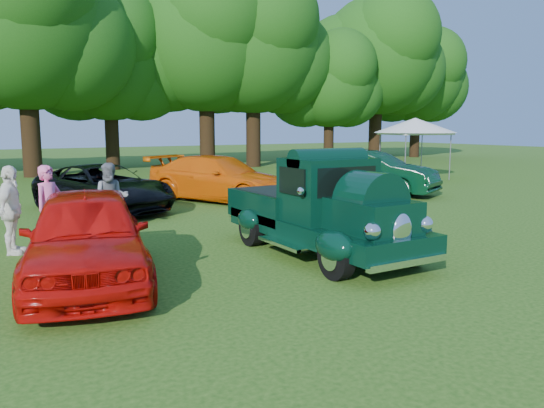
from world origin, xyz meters
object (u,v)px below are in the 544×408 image
back_car_green (371,173)px  spectator_white (11,210)px  hero_pickup (321,212)px  spectator_grey (111,198)px  back_car_black (103,188)px  back_car_blue (357,178)px  back_car_orange (220,179)px  spectator_pink (50,208)px  red_convertible (87,236)px  canopy_tent (415,126)px

back_car_green → spectator_white: 13.75m
hero_pickup → spectator_grey: (-3.24, 4.59, -0.00)m
back_car_black → back_car_blue: bearing=-27.0°
back_car_orange → back_car_black: bearing=154.1°
back_car_black → back_car_blue: 9.29m
hero_pickup → back_car_black: size_ratio=0.98×
back_car_black → back_car_green: (10.19, -1.03, 0.11)m
back_car_black → spectator_pink: (-2.26, -4.89, 0.19)m
spectator_pink → spectator_grey: spectator_pink is taller
back_car_orange → spectator_white: (-7.17, -5.09, 0.13)m
red_convertible → back_car_black: (2.08, 7.86, -0.09)m
spectator_grey → canopy_tent: (16.81, 6.15, 1.80)m
spectator_grey → canopy_tent: size_ratio=0.36×
back_car_black → red_convertible: bearing=-123.3°
red_convertible → canopy_tent: 21.17m
back_car_orange → spectator_grey: 6.05m
hero_pickup → red_convertible: (-4.72, 0.24, -0.06)m
back_car_blue → spectator_grey: 10.02m
spectator_pink → spectator_grey: size_ratio=1.05×
back_car_blue → spectator_pink: (-11.44, -3.51, 0.20)m
hero_pickup → back_car_orange: hero_pickup is taller
back_car_black → back_car_green: size_ratio=1.03×
back_car_orange → back_car_green: 6.16m
back_car_green → canopy_tent: (6.02, 3.67, 1.84)m
back_car_black → spectator_pink: size_ratio=2.86×
red_convertible → spectator_grey: spectator_grey is taller
hero_pickup → canopy_tent: bearing=38.4°
red_convertible → back_car_blue: 12.99m
back_car_black → back_car_green: back_car_green is taller
back_car_orange → back_car_green: back_car_green is taller
back_car_orange → back_car_blue: bearing=-46.6°
red_convertible → back_car_orange: red_convertible is taller
back_car_black → spectator_white: spectator_white is taller
hero_pickup → back_car_orange: 8.46m
back_car_green → canopy_tent: size_ratio=1.04×
back_car_blue → back_car_orange: bearing=176.9°
spectator_pink → red_convertible: bearing=-122.9°
hero_pickup → back_car_orange: size_ratio=0.93×
back_car_blue → spectator_white: bearing=-149.4°
back_car_orange → spectator_grey: spectator_grey is taller
back_car_green → canopy_tent: canopy_tent is taller
back_car_black → spectator_grey: size_ratio=3.01×
canopy_tent → back_car_blue: bearing=-150.2°
hero_pickup → back_car_blue: bearing=45.7°
spectator_pink → back_car_blue: bearing=-19.3°
red_convertible → back_car_green: bearing=41.1°
back_car_orange → spectator_pink: spectator_pink is taller
spectator_white → canopy_tent: (19.22, 7.51, 1.74)m
back_car_black → canopy_tent: (16.21, 2.64, 1.94)m
back_car_green → spectator_pink: spectator_pink is taller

